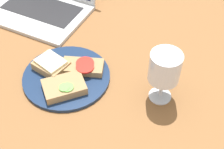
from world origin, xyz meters
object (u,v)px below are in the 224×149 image
at_px(sandwich_with_tomato, 83,66).
at_px(sandwich_with_cheese, 51,65).
at_px(plate, 67,77).
at_px(sandwich_with_cucumber, 64,87).
at_px(wine_glass, 165,69).

distance_m(sandwich_with_tomato, sandwich_with_cheese, 0.09).
bearing_deg(plate, sandwich_with_cucumber, -64.68).
height_order(plate, wine_glass, wine_glass).
distance_m(sandwich_with_tomato, sandwich_with_cucumber, 0.09).
bearing_deg(sandwich_with_cucumber, plate, 115.32).
bearing_deg(sandwich_with_cheese, plate, -5.10).
bearing_deg(sandwich_with_cucumber, sandwich_with_cheese, 144.94).
height_order(sandwich_with_tomato, sandwich_with_cheese, sandwich_with_cheese).
bearing_deg(wine_glass, sandwich_with_cheese, -171.08).
distance_m(sandwich_with_cucumber, wine_glass, 0.27).
xyz_separation_m(plate, sandwich_with_cheese, (-0.05, 0.00, 0.02)).
height_order(plate, sandwich_with_cucumber, sandwich_with_cucumber).
relative_size(sandwich_with_cheese, wine_glass, 0.67).
xyz_separation_m(sandwich_with_tomato, sandwich_with_cucumber, (-0.01, -0.09, 0.00)).
bearing_deg(sandwich_with_tomato, sandwich_with_cheese, -155.62).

